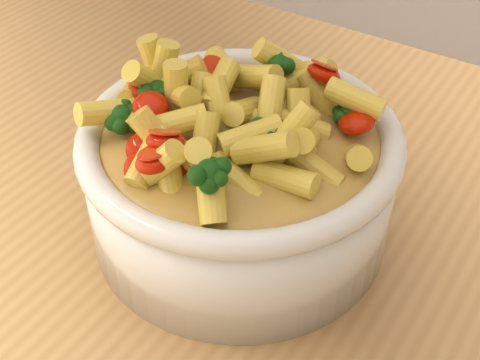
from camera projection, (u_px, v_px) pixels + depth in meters
The scene contains 3 objects.
table at pixel (124, 340), 0.54m from camera, with size 1.20×0.80×0.90m.
serving_bowl at pixel (240, 179), 0.47m from camera, with size 0.22×0.22×0.09m.
pasta_salad at pixel (240, 109), 0.43m from camera, with size 0.17×0.17×0.04m.
Camera 1 is at (0.26, -0.22, 1.25)m, focal length 50.00 mm.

